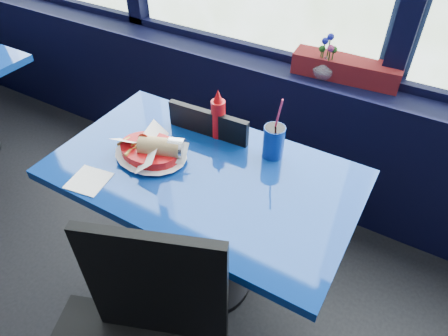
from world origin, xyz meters
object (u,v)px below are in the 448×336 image
planter_box (346,69)px  near_table (204,203)px  ketchup_bottle (218,116)px  soda_cup (274,141)px  food_basket (152,150)px  chair_near_back (222,163)px  flower_vase (325,66)px

planter_box → near_table: bearing=-111.3°
planter_box → ketchup_bottle: size_ratio=2.31×
soda_cup → food_basket: bearing=-148.2°
near_table → soda_cup: soda_cup is taller
food_basket → chair_near_back: bearing=77.1°
flower_vase → food_basket: 0.97m
planter_box → food_basket: 1.05m
food_basket → flower_vase: bearing=71.2°
planter_box → food_basket: bearing=-122.5°
planter_box → flower_vase: bearing=-155.3°
planter_box → food_basket: size_ratio=1.80×
flower_vase → planter_box: bearing=29.3°
near_table → soda_cup: 0.39m
planter_box → flower_vase: flower_vase is taller
ketchup_bottle → food_basket: bearing=-121.1°
near_table → chair_near_back: chair_near_back is taller
chair_near_back → planter_box: size_ratio=1.66×
flower_vase → soda_cup: 0.62m
near_table → chair_near_back: bearing=107.6°
near_table → flower_vase: (0.18, 0.85, 0.30)m
near_table → flower_vase: bearing=78.2°
flower_vase → near_table: bearing=-101.8°
chair_near_back → planter_box: 0.77m
near_table → chair_near_back: size_ratio=1.38×
food_basket → ketchup_bottle: (0.16, 0.26, 0.06)m
near_table → flower_vase: size_ratio=5.33×
near_table → soda_cup: size_ratio=4.15×
planter_box → soda_cup: (-0.08, -0.67, -0.03)m
planter_box → soda_cup: bearing=-101.1°
chair_near_back → soda_cup: (0.30, -0.10, 0.32)m
near_table → planter_box: size_ratio=2.29×
food_basket → planter_box: bearing=67.7°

